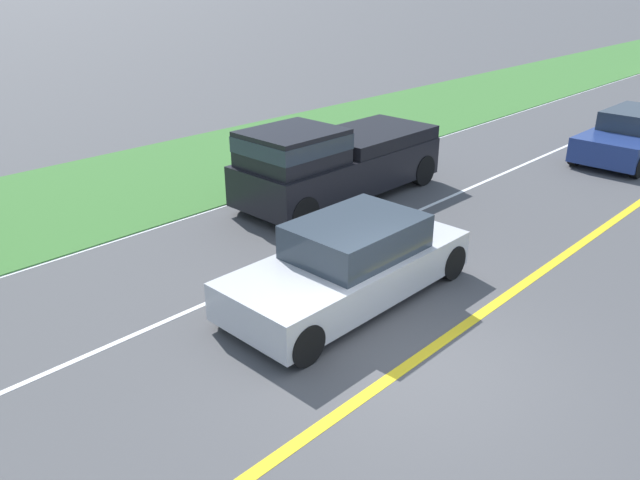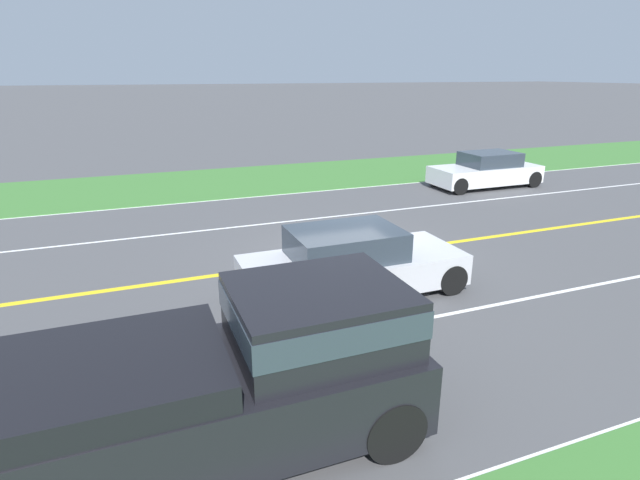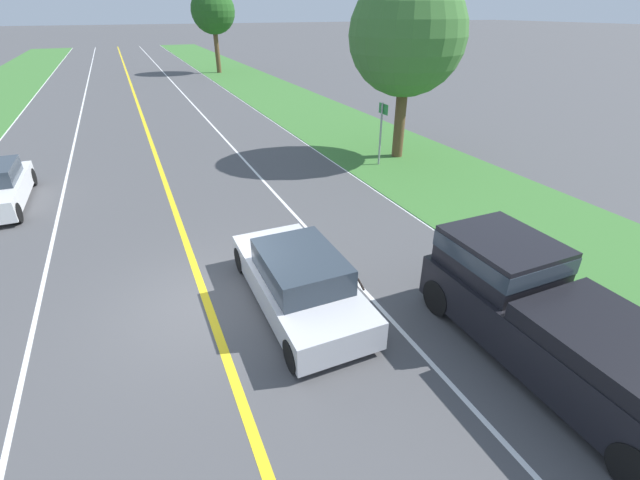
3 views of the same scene
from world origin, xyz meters
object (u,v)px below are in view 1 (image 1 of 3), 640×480
pickup_truck (333,160)px  car_trailing_near (634,135)px  dog (303,254)px  ego_car (350,264)px

pickup_truck → car_trailing_near: bearing=-113.5°
dog → pickup_truck: size_ratio=0.21×
dog → car_trailing_near: size_ratio=0.24×
dog → pickup_truck: bearing=-72.7°
pickup_truck → car_trailing_near: 9.63m
ego_car → dog: size_ratio=3.97×
ego_car → dog: 1.12m
ego_car → dog: bearing=0.8°
dog → ego_car: bearing=162.6°
dog → car_trailing_near: bearing=-114.8°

